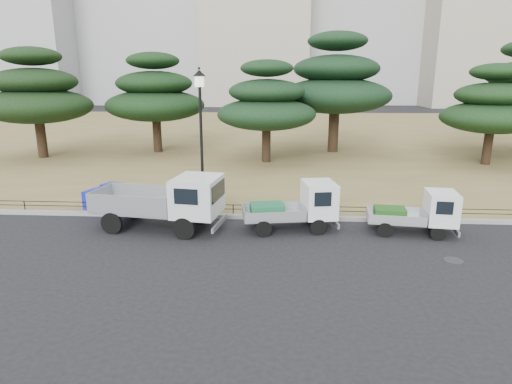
# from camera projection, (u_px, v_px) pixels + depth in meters

# --- Properties ---
(ground) EXTENTS (220.00, 220.00, 0.00)m
(ground) POSITION_uv_depth(u_px,v_px,m) (252.00, 242.00, 15.13)
(ground) COLOR black
(lawn) EXTENTS (120.00, 56.00, 0.15)m
(lawn) POSITION_uv_depth(u_px,v_px,m) (273.00, 134.00, 44.63)
(lawn) COLOR olive
(lawn) RESTS_ON ground
(curb) EXTENTS (120.00, 0.25, 0.16)m
(curb) POSITION_uv_depth(u_px,v_px,m) (257.00, 217.00, 17.62)
(curb) COLOR gray
(curb) RESTS_ON ground
(truck_large) EXTENTS (5.02, 2.52, 2.10)m
(truck_large) POSITION_uv_depth(u_px,v_px,m) (165.00, 200.00, 16.13)
(truck_large) COLOR black
(truck_large) RESTS_ON ground
(truck_kei_front) EXTENTS (3.66, 2.02, 1.83)m
(truck_kei_front) POSITION_uv_depth(u_px,v_px,m) (297.00, 206.00, 16.17)
(truck_kei_front) COLOR black
(truck_kei_front) RESTS_ON ground
(truck_kei_rear) EXTENTS (3.24, 1.66, 1.63)m
(truck_kei_rear) POSITION_uv_depth(u_px,v_px,m) (418.00, 213.00, 15.75)
(truck_kei_rear) COLOR black
(truck_kei_rear) RESTS_ON ground
(street_lamp) EXTENTS (0.52, 0.52, 5.78)m
(street_lamp) POSITION_uv_depth(u_px,v_px,m) (201.00, 118.00, 17.03)
(street_lamp) COLOR black
(street_lamp) RESTS_ON lawn
(pipe_fence) EXTENTS (38.00, 0.04, 0.40)m
(pipe_fence) POSITION_uv_depth(u_px,v_px,m) (257.00, 207.00, 17.67)
(pipe_fence) COLOR black
(pipe_fence) RESTS_ON lawn
(tarp_pile) EXTENTS (2.03, 1.75, 1.14)m
(tarp_pile) POSITION_uv_depth(u_px,v_px,m) (108.00, 198.00, 18.42)
(tarp_pile) COLOR #171EB5
(tarp_pile) RESTS_ON lawn
(manhole) EXTENTS (0.60, 0.60, 0.01)m
(manhole) POSITION_uv_depth(u_px,v_px,m) (454.00, 260.00, 13.57)
(manhole) COLOR #2D2D30
(manhole) RESTS_ON ground
(pine_west_far) EXTENTS (7.49, 7.49, 7.57)m
(pine_west_far) POSITION_uv_depth(u_px,v_px,m) (36.00, 95.00, 29.56)
(pine_west_far) COLOR black
(pine_west_far) RESTS_ON lawn
(pine_west_near) EXTENTS (7.36, 7.36, 7.36)m
(pine_west_near) POSITION_uv_depth(u_px,v_px,m) (155.00, 95.00, 31.89)
(pine_west_near) COLOR black
(pine_west_near) RESTS_ON lawn
(pine_center_left) EXTENTS (6.55, 6.55, 6.66)m
(pine_center_left) POSITION_uv_depth(u_px,v_px,m) (267.00, 104.00, 28.06)
(pine_center_left) COLOR black
(pine_center_left) RESTS_ON lawn
(pine_center_right) EXTENTS (8.30, 8.30, 8.81)m
(pine_center_right) POSITION_uv_depth(u_px,v_px,m) (336.00, 84.00, 31.79)
(pine_center_right) COLOR black
(pine_center_right) RESTS_ON lawn
(pine_east_near) EXTENTS (6.35, 6.35, 6.41)m
(pine_east_near) POSITION_uv_depth(u_px,v_px,m) (493.00, 107.00, 27.18)
(pine_east_near) COLOR black
(pine_east_near) RESTS_ON lawn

